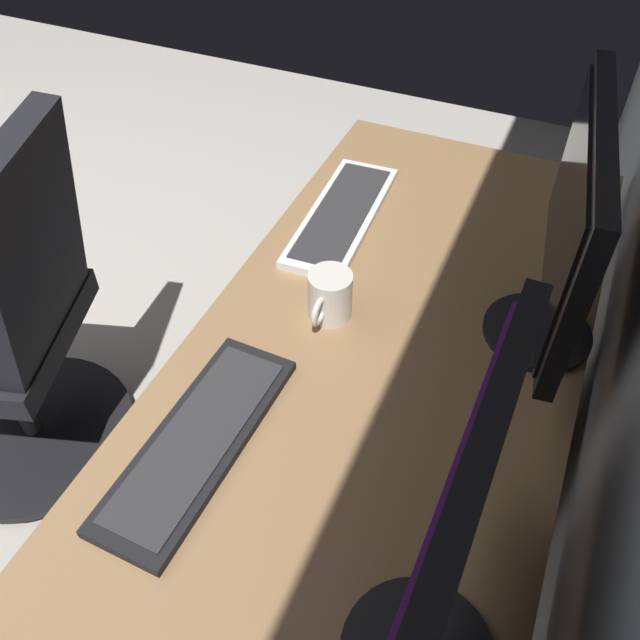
# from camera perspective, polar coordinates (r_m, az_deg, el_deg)

# --- Properties ---
(desk) EXTENTS (1.89, 0.70, 0.73)m
(desk) POSITION_cam_1_polar(r_m,az_deg,el_deg) (1.17, 2.28, -10.70)
(desk) COLOR #936D47
(desk) RESTS_ON ground
(drawer_pedestal) EXTENTS (0.40, 0.51, 0.69)m
(drawer_pedestal) POSITION_cam_1_polar(r_m,az_deg,el_deg) (1.54, 5.86, -11.50)
(drawer_pedestal) COLOR #936D47
(drawer_pedestal) RESTS_ON ground
(monitor_primary) EXTENTS (0.51, 0.20, 0.43)m
(monitor_primary) POSITION_cam_1_polar(r_m,az_deg,el_deg) (1.15, 20.72, 7.47)
(monitor_primary) COLOR black
(monitor_primary) RESTS_ON desk
(monitor_secondary) EXTENTS (0.56, 0.20, 0.42)m
(monitor_secondary) POSITION_cam_1_polar(r_m,az_deg,el_deg) (0.73, 10.26, -20.85)
(monitor_secondary) COLOR black
(monitor_secondary) RESTS_ON desk
(keyboard_main) EXTENTS (0.43, 0.16, 0.02)m
(keyboard_main) POSITION_cam_1_polar(r_m,az_deg,el_deg) (1.50, 1.91, 9.02)
(keyboard_main) COLOR silver
(keyboard_main) RESTS_ON desk
(keyboard_spare) EXTENTS (0.42, 0.15, 0.02)m
(keyboard_spare) POSITION_cam_1_polar(r_m,az_deg,el_deg) (1.10, -10.44, -10.17)
(keyboard_spare) COLOR black
(keyboard_spare) RESTS_ON desk
(coffee_mug) EXTENTS (0.12, 0.08, 0.10)m
(coffee_mug) POSITION_cam_1_polar(r_m,az_deg,el_deg) (1.24, 0.82, 2.08)
(coffee_mug) COLOR silver
(coffee_mug) RESTS_ON desk
(office_chair) EXTENTS (0.56, 0.60, 0.97)m
(office_chair) POSITION_cam_1_polar(r_m,az_deg,el_deg) (1.78, -24.96, -1.24)
(office_chair) COLOR black
(office_chair) RESTS_ON ground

